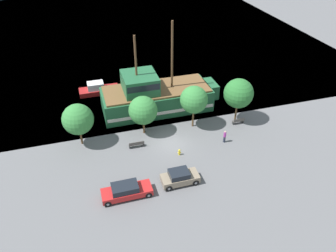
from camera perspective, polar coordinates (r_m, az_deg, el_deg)
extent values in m
plane|color=#5B5B5E|center=(39.56, 0.54, -3.06)|extent=(160.00, 160.00, 0.00)
plane|color=teal|center=(78.29, -9.26, 16.27)|extent=(80.00, 80.00, 0.00)
cube|color=#1E5633|center=(45.52, -2.02, 4.67)|extent=(14.80, 5.98, 2.91)
cube|color=silver|center=(45.74, -2.01, 4.20)|extent=(14.50, 6.06, 0.45)
cube|color=#1E5633|center=(47.65, 7.37, 6.46)|extent=(1.40, 3.29, 2.04)
cube|color=brown|center=(44.75, -2.06, 6.42)|extent=(14.21, 5.50, 0.25)
cube|color=#1E5633|center=(43.72, -4.94, 7.52)|extent=(4.44, 4.78, 2.36)
cube|color=black|center=(43.56, -4.96, 7.93)|extent=(4.22, 4.84, 0.85)
cylinder|color=#4C331E|center=(43.31, 0.72, 12.20)|extent=(0.28, 0.28, 8.97)
cylinder|color=#4C331E|center=(42.52, -5.61, 10.60)|extent=(0.28, 0.28, 7.62)
cube|color=maroon|center=(51.06, -11.90, 6.06)|extent=(5.90, 2.16, 0.73)
cube|color=silver|center=(50.63, -12.51, 6.85)|extent=(2.36, 1.68, 1.03)
cube|color=black|center=(50.67, -11.72, 6.98)|extent=(0.12, 1.51, 0.82)
cube|color=#7F705B|center=(34.12, 2.10, -9.09)|extent=(3.88, 1.73, 0.71)
cube|color=black|center=(33.64, 1.94, -8.32)|extent=(2.02, 1.56, 0.60)
cylinder|color=black|center=(34.16, 4.83, -9.78)|extent=(0.72, 0.22, 0.72)
cylinder|color=gray|center=(34.16, 4.83, -9.78)|extent=(0.27, 0.25, 0.27)
cylinder|color=black|center=(35.20, 3.94, -8.09)|extent=(0.72, 0.22, 0.72)
cylinder|color=gray|center=(35.20, 3.94, -8.09)|extent=(0.27, 0.25, 0.27)
cylinder|color=black|center=(33.47, 0.14, -10.79)|extent=(0.72, 0.22, 0.72)
cylinder|color=gray|center=(33.47, 0.14, -10.79)|extent=(0.27, 0.25, 0.27)
cylinder|color=black|center=(34.53, -0.60, -9.02)|extent=(0.72, 0.22, 0.72)
cylinder|color=gray|center=(34.53, -0.60, -9.02)|extent=(0.27, 0.25, 0.27)
cube|color=#B21E1E|center=(33.08, -7.18, -11.32)|extent=(4.96, 1.78, 0.63)
cube|color=black|center=(32.62, -7.52, -10.60)|extent=(2.58, 1.60, 0.63)
cylinder|color=black|center=(32.91, -3.39, -11.91)|extent=(0.68, 0.22, 0.68)
cylinder|color=gray|center=(32.91, -3.39, -11.91)|extent=(0.26, 0.25, 0.26)
cylinder|color=black|center=(34.01, -4.03, -10.03)|extent=(0.68, 0.22, 0.68)
cylinder|color=gray|center=(34.01, -4.03, -10.03)|extent=(0.26, 0.25, 0.26)
cylinder|color=black|center=(32.60, -10.44, -13.19)|extent=(0.68, 0.22, 0.68)
cylinder|color=gray|center=(32.60, -10.44, -13.19)|extent=(0.26, 0.25, 0.26)
cylinder|color=black|center=(33.70, -10.81, -11.24)|extent=(0.68, 0.22, 0.68)
cylinder|color=gray|center=(33.70, -10.81, -11.24)|extent=(0.26, 0.25, 0.26)
cylinder|color=yellow|center=(37.74, 1.99, -4.70)|extent=(0.22, 0.22, 0.56)
sphere|color=yellow|center=(37.52, 2.00, -4.27)|extent=(0.25, 0.25, 0.25)
cylinder|color=yellow|center=(37.68, 1.76, -4.71)|extent=(0.10, 0.09, 0.09)
cylinder|color=yellow|center=(37.77, 2.22, -4.62)|extent=(0.10, 0.09, 0.09)
cube|color=#4C4742|center=(38.96, -5.51, -3.14)|extent=(1.82, 0.45, 0.05)
cube|color=#4C4742|center=(38.67, -5.47, -3.05)|extent=(1.82, 0.06, 0.40)
cube|color=#2D2D2D|center=(38.99, -6.71, -3.61)|extent=(0.12, 0.36, 0.40)
cube|color=#2D2D2D|center=(39.21, -4.28, -3.19)|extent=(0.12, 0.36, 0.40)
cube|color=#4C4742|center=(43.76, 12.12, 0.90)|extent=(1.53, 0.45, 0.05)
cube|color=#4C4742|center=(43.50, 12.26, 1.00)|extent=(1.53, 0.06, 0.40)
cube|color=#2D2D2D|center=(43.59, 11.25, 0.51)|extent=(0.12, 0.36, 0.40)
cube|color=#2D2D2D|center=(44.20, 12.89, 0.79)|extent=(0.12, 0.36, 0.40)
cylinder|color=#232838|center=(40.13, 9.78, -2.30)|extent=(0.27, 0.27, 0.80)
cylinder|color=#99338C|center=(39.72, 9.88, -1.48)|extent=(0.32, 0.32, 0.62)
sphere|color=beige|center=(39.47, 9.94, -0.99)|extent=(0.22, 0.22, 0.22)
cylinder|color=brown|center=(40.32, -14.88, -1.85)|extent=(0.24, 0.24, 1.96)
sphere|color=#337A38|center=(38.92, -15.43, 1.13)|extent=(3.63, 3.63, 3.63)
cylinder|color=brown|center=(40.92, -4.23, -0.13)|extent=(0.24, 0.24, 1.82)
sphere|color=#337A38|center=(39.59, -4.37, 2.73)|extent=(3.52, 3.52, 3.52)
cylinder|color=brown|center=(41.99, 4.37, 1.40)|extent=(0.24, 0.24, 2.48)
sphere|color=#337A38|center=(40.57, 4.53, 4.60)|extent=(3.46, 3.46, 3.46)
cylinder|color=brown|center=(43.83, 11.73, 2.31)|extent=(0.24, 0.24, 2.52)
sphere|color=#286B2D|center=(42.40, 12.19, 5.58)|extent=(3.77, 3.77, 3.77)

